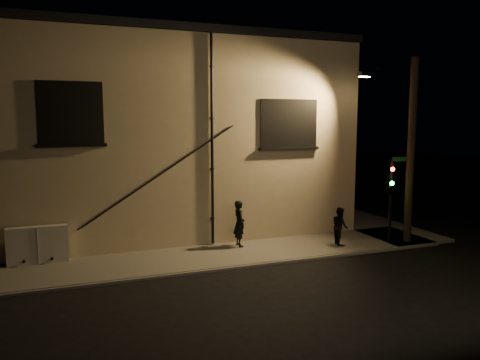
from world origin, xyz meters
name	(u,v)px	position (x,y,z in m)	size (l,w,h in m)	color
ground	(285,263)	(0.00, 0.00, 0.00)	(90.00, 90.00, 0.00)	black
sidewalk	(266,231)	(1.22, 4.39, 0.06)	(21.00, 16.00, 0.12)	#5E5B54
building	(153,134)	(-3.00, 8.99, 4.40)	(16.20, 12.23, 8.80)	tan
utility_cabinet	(38,245)	(-8.31, 2.70, 0.78)	(2.02, 0.34, 1.33)	beige
pedestrian_a	(239,223)	(-0.89, 2.29, 1.04)	(0.67, 0.44, 1.85)	black
pedestrian_b	(340,226)	(3.01, 1.08, 0.88)	(0.74, 0.58, 1.53)	black
traffic_signal	(389,186)	(4.91, 0.55, 2.49)	(1.23, 2.06, 3.52)	black
streetlamp_pole	(409,147)	(5.88, 0.63, 4.02)	(2.04, 1.40, 7.63)	black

